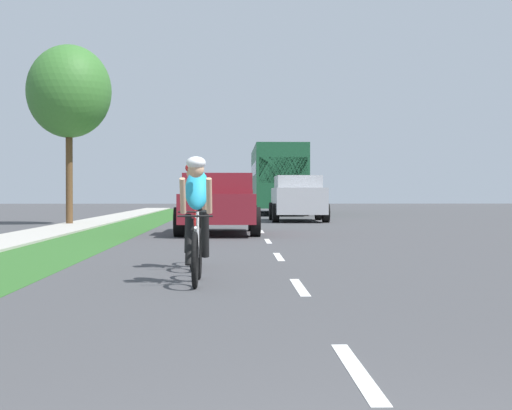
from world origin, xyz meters
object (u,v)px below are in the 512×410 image
cyclist_trailing (194,214)px  street_tree_near (69,92)px  pickup_maroon (218,204)px  bus_dark_green (277,177)px  suv_silver (298,197)px  cyclist_lead (197,219)px

cyclist_trailing → street_tree_near: bearing=107.2°
pickup_maroon → bus_dark_green: 21.69m
cyclist_trailing → bus_dark_green: size_ratio=0.15×
cyclist_trailing → pickup_maroon: bearing=89.1°
suv_silver → street_tree_near: bearing=-156.8°
cyclist_trailing → pickup_maroon: size_ratio=0.34×
cyclist_trailing → street_tree_near: (-5.16, 16.61, 3.83)m
suv_silver → street_tree_near: size_ratio=0.75×
cyclist_lead → cyclist_trailing: same height
cyclist_lead → cyclist_trailing: 2.11m
cyclist_lead → suv_silver: size_ratio=0.37×
suv_silver → bus_dark_green: (-0.23, 11.61, 1.03)m
cyclist_trailing → cyclist_lead: bearing=-86.3°
suv_silver → cyclist_trailing: bearing=-98.8°
cyclist_lead → pickup_maroon: pickup_maroon is taller
cyclist_trailing → street_tree_near: 17.81m
cyclist_lead → bus_dark_green: bus_dark_green is taller
bus_dark_green → pickup_maroon: bearing=-97.2°
cyclist_lead → pickup_maroon: bearing=89.9°
pickup_maroon → suv_silver: (2.94, 9.88, 0.12)m
cyclist_lead → suv_silver: 22.45m
suv_silver → street_tree_near: street_tree_near is taller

